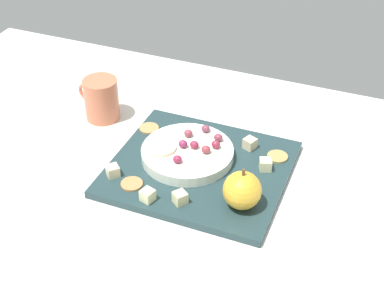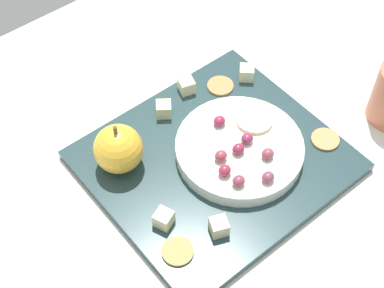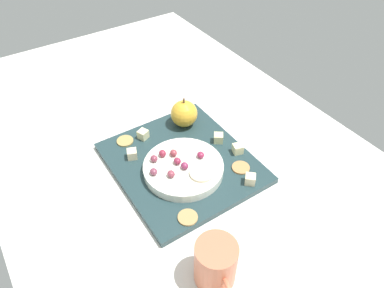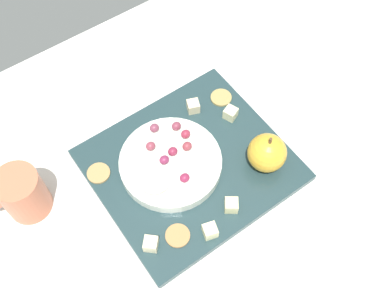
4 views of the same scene
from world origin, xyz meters
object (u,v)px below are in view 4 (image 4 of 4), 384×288
cheese_cube_3 (193,106)px  apple_slice_0 (155,181)px  cheese_cube_2 (151,244)px  grape_6 (154,128)px  cheese_cube_1 (231,113)px  grape_1 (176,126)px  cracker_1 (178,236)px  grape_7 (173,151)px  cheese_cube_0 (210,231)px  grape_2 (185,178)px  grape_4 (186,134)px  apple_whole (267,153)px  serving_dish (171,163)px  cracker_2 (221,98)px  cheese_cube_4 (233,204)px  grape_0 (151,146)px  grape_3 (164,160)px  grape_5 (185,148)px  cracker_0 (99,173)px  platter (190,165)px

cheese_cube_3 → apple_slice_0: size_ratio=0.42×
cheese_cube_2 → grape_6: size_ratio=1.25×
cheese_cube_1 → grape_1: 10.85cm
cheese_cube_2 → cracker_1: 4.61cm
grape_7 → cheese_cube_0: bearing=-101.1°
grape_1 → grape_2: same height
grape_1 → grape_4: (0.36, -2.37, 0.06)cm
apple_whole → cheese_cube_3: size_ratio=3.10×
cheese_cube_2 → grape_7: bearing=43.2°
cheese_cube_0 → cheese_cube_2: bearing=157.5°
grape_4 → cheese_cube_2: bearing=-141.0°
serving_dish → cheese_cube_2: 14.82cm
serving_dish → cracker_2: (16.17, 6.63, -0.84)cm
cheese_cube_1 → cheese_cube_2: same height
cheese_cube_0 → apple_slice_0: (-2.61, 12.10, 1.29)cm
cheese_cube_3 → cheese_cube_4: size_ratio=1.00×
grape_0 → grape_7: same height
cheese_cube_2 → apple_slice_0: (6.30, 8.40, 1.29)cm
serving_dish → cracker_2: serving_dish is taller
cheese_cube_1 → apple_whole: bearing=-95.5°
cheese_cube_2 → cheese_cube_1: bearing=25.9°
grape_7 → cheese_cube_1: bearing=5.7°
grape_3 → grape_5: bearing=-0.6°
cheese_cube_2 → grape_2: size_ratio=1.25×
cheese_cube_0 → grape_6: (2.98, 20.68, 1.72)cm
grape_4 → grape_7: bearing=-157.9°
cracker_1 → apple_whole: bearing=6.4°
cracker_0 → grape_1: 15.93cm
cracker_0 → grape_4: bearing=-12.8°
cracker_0 → grape_3: 11.89cm
cheese_cube_1 → grape_2: (-15.09, -6.73, 1.70)cm
grape_4 → grape_6: 5.73cm
cheese_cube_4 → cracker_0: cheese_cube_4 is taller
serving_dish → grape_4: bearing=26.2°
apple_whole → grape_1: 16.66cm
grape_5 → cracker_1: bearing=-129.6°
cracker_1 → platter: bearing=46.1°
cracker_1 → grape_2: bearing=47.7°
cheese_cube_2 → grape_6: bearing=55.0°
grape_4 → grape_7: grape_4 is taller
grape_3 → cheese_cube_1: bearing=6.9°
cheese_cube_0 → grape_3: (0.79, 14.24, 1.74)cm
serving_dish → cheese_cube_0: cheese_cube_0 is taller
cracker_2 → cheese_cube_4: bearing=-122.2°
grape_5 → cheese_cube_1: bearing=9.6°
grape_2 → apple_slice_0: grape_2 is taller
cheese_cube_4 → grape_2: (-4.30, 7.91, 1.70)cm
grape_1 → grape_4: grape_4 is taller
grape_1 → grape_3: 7.16cm
cheese_cube_0 → cheese_cube_4: size_ratio=1.00×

